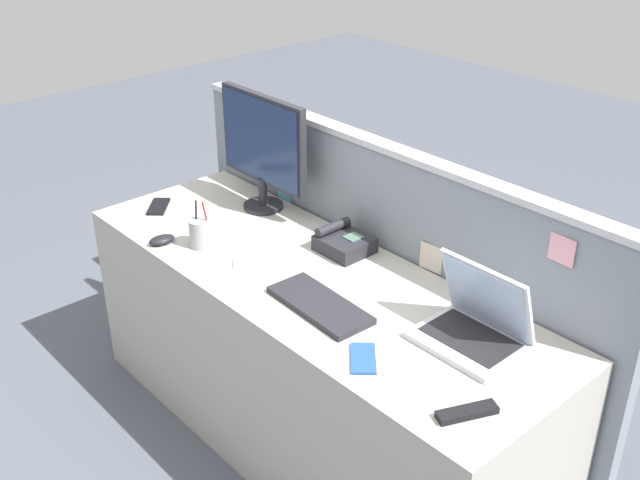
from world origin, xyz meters
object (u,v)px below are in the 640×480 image
object	(u,v)px
cell_phone_white_slab	(252,263)
tv_remote	(467,412)
desk_phone	(344,242)
keyboard_main	(320,305)
cell_phone_blue_case	(363,358)
laptop	(476,322)
computer_mouse_right_hand	(162,240)
cell_phone_black_slab	(159,206)
pen_cup	(201,233)
desktop_monitor	(263,145)

from	to	relation	value
cell_phone_white_slab	tv_remote	world-z (taller)	tv_remote
desk_phone	keyboard_main	distance (m)	0.40
cell_phone_blue_case	cell_phone_white_slab	size ratio (longest dim) A/B	1.11
laptop	computer_mouse_right_hand	bearing A→B (deg)	-162.24
computer_mouse_right_hand	desk_phone	bearing A→B (deg)	51.39
cell_phone_black_slab	cell_phone_white_slab	bearing A→B (deg)	-47.01
keyboard_main	pen_cup	world-z (taller)	pen_cup
keyboard_main	cell_phone_white_slab	distance (m)	0.38
laptop	cell_phone_white_slab	xyz separation A→B (m)	(-0.83, -0.22, -0.06)
computer_mouse_right_hand	laptop	bearing A→B (deg)	25.52
pen_cup	cell_phone_black_slab	bearing A→B (deg)	171.82
pen_cup	laptop	bearing A→B (deg)	14.62
desktop_monitor	cell_phone_black_slab	size ratio (longest dim) A/B	3.15
laptop	computer_mouse_right_hand	size ratio (longest dim) A/B	3.10
cell_phone_blue_case	pen_cup	bearing A→B (deg)	130.17
pen_cup	cell_phone_white_slab	distance (m)	0.25
laptop	pen_cup	xyz separation A→B (m)	(-1.06, -0.28, -0.01)
cell_phone_black_slab	cell_phone_white_slab	world-z (taller)	same
cell_phone_white_slab	tv_remote	distance (m)	1.03
cell_phone_white_slab	pen_cup	bearing A→B (deg)	-126.79
computer_mouse_right_hand	tv_remote	bearing A→B (deg)	11.40
cell_phone_white_slab	cell_phone_black_slab	bearing A→B (deg)	-140.59
keyboard_main	computer_mouse_right_hand	size ratio (longest dim) A/B	3.74
cell_phone_blue_case	cell_phone_black_slab	distance (m)	1.31
cell_phone_blue_case	desk_phone	bearing A→B (deg)	94.53
computer_mouse_right_hand	cell_phone_white_slab	bearing A→B (deg)	32.01
cell_phone_black_slab	tv_remote	bearing A→B (deg)	-49.43
desk_phone	tv_remote	bearing A→B (deg)	-23.59
computer_mouse_right_hand	cell_phone_white_slab	xyz separation A→B (m)	(0.35, 0.16, -0.01)
cell_phone_black_slab	cell_phone_white_slab	xyz separation A→B (m)	(0.63, 0.00, 0.00)
desk_phone	pen_cup	size ratio (longest dim) A/B	1.00
cell_phone_white_slab	keyboard_main	bearing A→B (deg)	37.66
keyboard_main	computer_mouse_right_hand	xyz separation A→B (m)	(-0.73, -0.15, 0.01)
cell_phone_blue_case	cell_phone_white_slab	bearing A→B (deg)	124.31
desk_phone	pen_cup	distance (m)	0.53
cell_phone_blue_case	cell_phone_white_slab	xyz separation A→B (m)	(-0.67, 0.10, 0.00)
laptop	desktop_monitor	bearing A→B (deg)	174.53
cell_phone_blue_case	cell_phone_black_slab	size ratio (longest dim) A/B	0.94
desktop_monitor	cell_phone_blue_case	world-z (taller)	desktop_monitor
tv_remote	cell_phone_black_slab	bearing A→B (deg)	-158.30
cell_phone_black_slab	tv_remote	xyz separation A→B (m)	(1.66, -0.07, 0.01)
pen_cup	keyboard_main	bearing A→B (deg)	4.31
pen_cup	cell_phone_white_slab	bearing A→B (deg)	13.80
desktop_monitor	laptop	size ratio (longest dim) A/B	1.58
keyboard_main	cell_phone_black_slab	bearing A→B (deg)	-177.81
keyboard_main	tv_remote	distance (m)	0.65
pen_cup	cell_phone_blue_case	bearing A→B (deg)	-2.86
computer_mouse_right_hand	cell_phone_black_slab	bearing A→B (deg)	158.80
desktop_monitor	pen_cup	distance (m)	0.46
laptop	tv_remote	size ratio (longest dim) A/B	1.82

